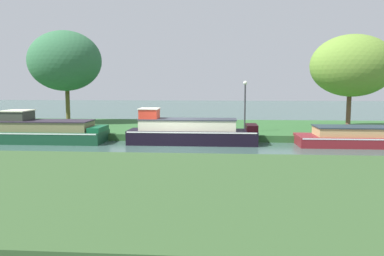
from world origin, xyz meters
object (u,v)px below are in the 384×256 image
(black_narrowboat, at_px, (190,132))
(willow_tree_centre, at_px, (353,66))
(maroon_cruiser, at_px, (355,137))
(willow_tree_left, at_px, (64,61))
(lamp_post, at_px, (245,100))
(forest_barge, at_px, (42,132))
(mooring_post_near, at_px, (171,127))

(black_narrowboat, bearing_deg, willow_tree_centre, 26.08)
(maroon_cruiser, height_order, willow_tree_left, willow_tree_left)
(willow_tree_centre, distance_m, lamp_post, 7.92)
(lamp_post, bearing_deg, forest_barge, -167.85)
(forest_barge, relative_size, maroon_cruiser, 1.26)
(willow_tree_left, height_order, willow_tree_centre, willow_tree_left)
(black_narrowboat, distance_m, mooring_post_near, 1.68)
(forest_barge, xyz_separation_m, mooring_post_near, (7.44, 1.15, 0.23))
(lamp_post, xyz_separation_m, mooring_post_near, (-4.40, -1.40, -1.52))
(willow_tree_left, relative_size, lamp_post, 2.19)
(black_narrowboat, xyz_separation_m, mooring_post_near, (-1.22, 1.15, 0.16))
(willow_tree_centre, bearing_deg, black_narrowboat, -153.92)
(mooring_post_near, bearing_deg, willow_tree_centre, 18.73)
(forest_barge, distance_m, maroon_cruiser, 17.69)
(willow_tree_centre, xyz_separation_m, mooring_post_near, (-11.58, -3.93, -3.72))
(willow_tree_centre, distance_m, mooring_post_near, 12.78)
(willow_tree_centre, bearing_deg, willow_tree_left, 175.12)
(willow_tree_left, distance_m, mooring_post_near, 11.23)
(forest_barge, distance_m, willow_tree_centre, 20.08)
(forest_barge, xyz_separation_m, black_narrowboat, (8.66, 0.00, 0.07))
(willow_tree_left, bearing_deg, mooring_post_near, -32.97)
(black_narrowboat, xyz_separation_m, willow_tree_left, (-9.95, 6.81, 4.39))
(forest_barge, height_order, lamp_post, lamp_post)
(lamp_post, distance_m, mooring_post_near, 4.87)
(maroon_cruiser, bearing_deg, black_narrowboat, -180.00)
(lamp_post, height_order, mooring_post_near, lamp_post)
(maroon_cruiser, relative_size, mooring_post_near, 6.83)
(willow_tree_left, xyz_separation_m, mooring_post_near, (8.73, -5.66, -4.22))
(maroon_cruiser, bearing_deg, forest_barge, -180.00)
(willow_tree_left, bearing_deg, forest_barge, -79.26)
(willow_tree_left, xyz_separation_m, willow_tree_centre, (20.31, -1.74, -0.51))
(willow_tree_left, bearing_deg, willow_tree_centre, -4.88)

